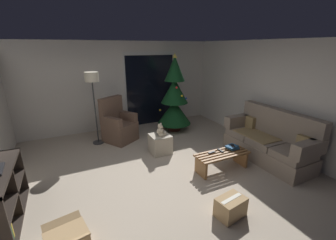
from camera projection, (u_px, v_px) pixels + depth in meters
name	position (u px, v px, depth m)	size (l,w,h in m)	color
ground_plane	(165.00, 175.00, 4.24)	(7.00, 7.00, 0.00)	#B2A38E
wall_back	(121.00, 86.00, 6.46)	(5.72, 0.12, 2.50)	silver
wall_right	(279.00, 97.00, 5.01)	(0.12, 6.00, 2.50)	silver
patio_door_frame	(150.00, 89.00, 6.81)	(1.60, 0.02, 2.20)	silver
patio_door_glass	(150.00, 91.00, 6.81)	(1.50, 0.02, 2.10)	black
couch	(269.00, 142.00, 4.76)	(0.80, 1.95, 1.08)	gray
coffee_table	(222.00, 158.00, 4.37)	(1.10, 0.40, 0.36)	olive
remote_black	(220.00, 151.00, 4.41)	(0.04, 0.16, 0.02)	black
remote_graphite	(212.00, 152.00, 4.33)	(0.04, 0.16, 0.02)	#333338
book_stack	(232.00, 147.00, 4.50)	(0.27, 0.23, 0.06)	#285684
cell_phone	(233.00, 146.00, 4.48)	(0.07, 0.14, 0.01)	black
christmas_tree	(174.00, 98.00, 6.23)	(0.95, 0.95, 2.18)	#4C1E19
armchair	(118.00, 126.00, 5.70)	(0.94, 0.95, 1.13)	brown
floor_lamp	(92.00, 84.00, 5.19)	(0.32, 0.32, 1.78)	#2D2D30
ottoman	(160.00, 144.00, 5.09)	(0.44, 0.44, 0.43)	#B2A893
teddy_bear_cream	(160.00, 130.00, 4.98)	(0.21, 0.22, 0.29)	beige
teddy_bear_chestnut_by_tree	(160.00, 132.00, 6.05)	(0.20, 0.20, 0.29)	brown
cardboard_box_open_near_shelf	(67.00, 240.00, 2.66)	(0.54, 0.58, 0.30)	tan
cardboard_box_taped_mid_floor	(231.00, 207.00, 3.19)	(0.46, 0.35, 0.29)	tan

